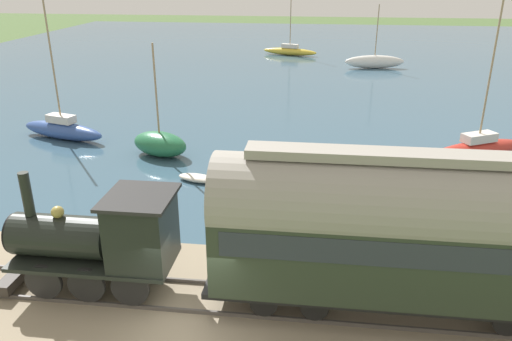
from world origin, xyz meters
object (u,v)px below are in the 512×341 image
(sailboat_white, at_px, (374,62))
(rowboat_far_out, at_px, (439,192))
(sailboat_yellow, at_px, (290,51))
(sailboat_red, at_px, (477,149))
(rowboat_off_pier, at_px, (198,178))
(sailboat_green, at_px, (160,144))
(sailboat_blue, at_px, (63,129))
(rowboat_near_shore, at_px, (330,160))
(steam_locomotive, at_px, (103,237))
(passenger_coach, at_px, (415,229))

(sailboat_white, distance_m, rowboat_far_out, 31.02)
(sailboat_yellow, xyz_separation_m, sailboat_red, (-33.12, -11.83, 0.06))
(sailboat_yellow, distance_m, sailboat_red, 35.17)
(rowboat_off_pier, bearing_deg, sailboat_yellow, 11.10)
(sailboat_green, xyz_separation_m, rowboat_far_out, (-3.68, -13.68, -0.39))
(sailboat_white, relative_size, sailboat_blue, 0.76)
(sailboat_yellow, bearing_deg, rowboat_far_out, -150.91)
(sailboat_yellow, xyz_separation_m, sailboat_blue, (-32.51, 11.34, 0.07))
(sailboat_white, bearing_deg, sailboat_yellow, 43.14)
(sailboat_green, height_order, sailboat_blue, sailboat_blue)
(sailboat_yellow, xyz_separation_m, rowboat_near_shore, (-34.60, -4.20, -0.36))
(sailboat_white, xyz_separation_m, rowboat_near_shore, (-27.35, 4.76, -0.51))
(sailboat_blue, bearing_deg, rowboat_off_pier, -102.86)
(sailboat_red, distance_m, sailboat_blue, 23.18)
(rowboat_far_out, bearing_deg, sailboat_yellow, 28.89)
(sailboat_yellow, distance_m, sailboat_blue, 34.43)
(sailboat_white, height_order, rowboat_far_out, sailboat_white)
(steam_locomotive, relative_size, rowboat_off_pier, 2.46)
(passenger_coach, relative_size, rowboat_far_out, 3.74)
(sailboat_blue, bearing_deg, sailboat_red, -74.98)
(rowboat_off_pier, bearing_deg, sailboat_green, 55.38)
(sailboat_yellow, relative_size, sailboat_white, 1.41)
(passenger_coach, bearing_deg, rowboat_far_out, -17.68)
(sailboat_yellow, bearing_deg, passenger_coach, -156.62)
(steam_locomotive, distance_m, rowboat_near_shore, 14.29)
(steam_locomotive, relative_size, rowboat_far_out, 1.78)
(rowboat_off_pier, xyz_separation_m, rowboat_far_out, (-0.49, -10.87, 0.12))
(rowboat_near_shore, bearing_deg, steam_locomotive, -149.39)
(sailboat_green, bearing_deg, passenger_coach, -117.27)
(steam_locomotive, relative_size, sailboat_green, 0.88)
(sailboat_green, height_order, rowboat_off_pier, sailboat_green)
(sailboat_red, distance_m, rowboat_near_shore, 7.79)
(passenger_coach, distance_m, sailboat_green, 16.73)
(rowboat_near_shore, bearing_deg, sailboat_white, 48.88)
(rowboat_far_out, bearing_deg, sailboat_green, 90.74)
(passenger_coach, height_order, rowboat_off_pier, passenger_coach)
(sailboat_red, bearing_deg, rowboat_far_out, 122.00)
(sailboat_blue, xyz_separation_m, rowboat_near_shore, (-2.09, -15.54, -0.43))
(sailboat_white, relative_size, rowboat_near_shore, 2.36)
(steam_locomotive, bearing_deg, rowboat_off_pier, -3.01)
(rowboat_far_out, bearing_deg, rowboat_near_shore, 67.82)
(steam_locomotive, distance_m, sailboat_blue, 17.13)
(steam_locomotive, bearing_deg, sailboat_red, -45.71)
(sailboat_green, distance_m, sailboat_white, 30.59)
(sailboat_red, relative_size, rowboat_off_pier, 3.76)
(rowboat_near_shore, bearing_deg, sailboat_blue, 141.09)
(sailboat_blue, xyz_separation_m, rowboat_off_pier, (-5.27, -9.36, -0.43))
(sailboat_green, relative_size, sailboat_white, 0.96)
(sailboat_yellow, relative_size, sailboat_blue, 1.07)
(rowboat_off_pier, bearing_deg, sailboat_white, -5.61)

